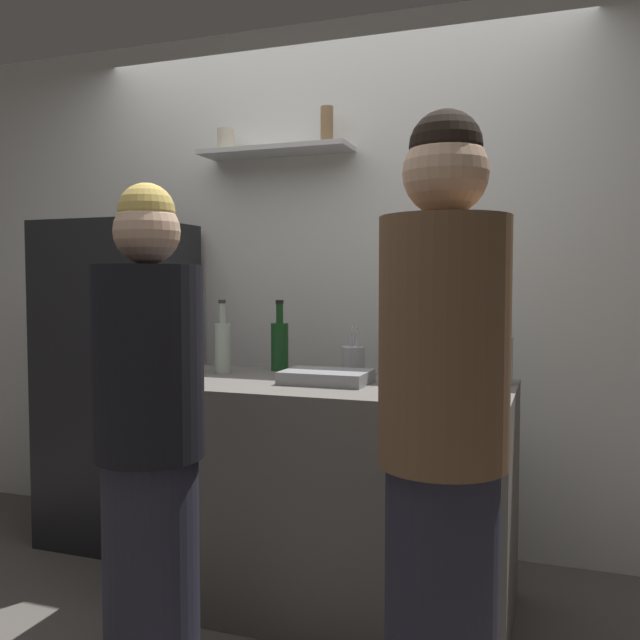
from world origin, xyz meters
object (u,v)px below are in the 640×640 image
Objects in this scene: utensil_holder at (353,360)px; water_bottle_plastic at (501,358)px; baking_pan at (326,377)px; wine_bottle_pale_glass at (222,346)px; person_brown_jacket at (443,447)px; wine_bottle_dark_glass at (173,350)px; refrigerator at (120,381)px; wine_bottle_green_glass at (280,344)px; person_blonde at (150,446)px.

utensil_holder is 1.00× the size of water_bottle_plastic.
wine_bottle_pale_glass is (-0.53, 0.13, 0.10)m from baking_pan.
person_brown_jacket is at bearing -61.86° from utensil_holder.
wine_bottle_dark_glass is at bearing 19.66° from person_brown_jacket.
refrigerator is 5.47× the size of wine_bottle_dark_glass.
refrigerator is 0.77m from wine_bottle_pale_glass.
wine_bottle_green_glass is 0.20× the size of person_blonde.
person_brown_jacket reaches higher than person_blonde.
baking_pan is 0.19× the size of person_brown_jacket.
person_blonde reaches higher than utensil_holder.
baking_pan is at bearing -13.71° from wine_bottle_pale_glass.
baking_pan is at bearing -2.60° from person_brown_jacket.
wine_bottle_green_glass is 0.98m from water_bottle_plastic.
person_blonde reaches higher than wine_bottle_pale_glass.
wine_bottle_pale_glass is (0.16, 0.15, 0.01)m from wine_bottle_dark_glass.
wine_bottle_dark_glass is at bearing 14.49° from person_blonde.
utensil_holder is 0.78m from wine_bottle_dark_glass.
wine_bottle_dark_glass is at bearing -34.29° from refrigerator.
person_brown_jacket is (0.55, -1.03, -0.10)m from utensil_holder.
wine_bottle_pale_glass reaches higher than utensil_holder.
person_brown_jacket is (-0.07, -0.97, -0.13)m from water_bottle_plastic.
wine_bottle_pale_glass is 0.19× the size of person_brown_jacket.
water_bottle_plastic is at bearing -5.86° from utensil_holder.
utensil_holder is at bearing -3.54° from refrigerator.
wine_bottle_pale_glass is (-0.56, -0.15, 0.06)m from utensil_holder.
wine_bottle_green_glass is 0.26m from wine_bottle_pale_glass.
utensil_holder is 0.70× the size of wine_bottle_pale_glass.
utensil_holder is (1.26, -0.08, 0.17)m from refrigerator.
wine_bottle_pale_glass is at bearing 43.12° from wine_bottle_dark_glass.
person_brown_jacket is at bearing -52.41° from baking_pan.
water_bottle_plastic is (1.34, 0.23, -0.01)m from wine_bottle_dark_glass.
refrigerator reaches higher than water_bottle_plastic.
person_blonde is (-0.36, -1.01, -0.18)m from utensil_holder.
person_blonde reaches higher than wine_bottle_green_glass.
wine_bottle_pale_glass is 0.91m from person_blonde.
refrigerator is 1.29m from baking_pan.
person_brown_jacket is at bearing -103.56° from person_blonde.
refrigerator is 1.91m from water_bottle_plastic.
wine_bottle_pale_glass is 1.19m from water_bottle_plastic.
refrigerator reaches higher than baking_pan.
water_bottle_plastic is at bearing -4.64° from wine_bottle_green_glass.
refrigerator is 4.94× the size of wine_bottle_pale_glass.
utensil_holder is at bearing 22.42° from wine_bottle_dark_glass.
utensil_holder is 0.36m from wine_bottle_green_glass.
wine_bottle_pale_glass is at bearing 0.87° from person_blonde.
baking_pan is 1.05× the size of wine_bottle_pale_glass.
wine_bottle_green_glass is 1.42× the size of water_bottle_plastic.
baking_pan is 0.21× the size of person_blonde.
wine_bottle_green_glass is at bearing -12.50° from person_blonde.
refrigerator is 7.08× the size of utensil_holder.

